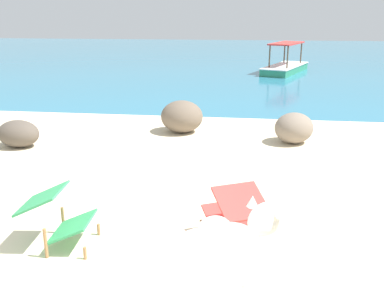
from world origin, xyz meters
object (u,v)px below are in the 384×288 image
Objects in this scene: deck_chair_far at (234,211)px; boat_green at (285,66)px; deck_chair_near at (58,214)px; cow at (194,275)px.

deck_chair_far is 15.24m from boat_green.
boat_green is (3.59, 15.48, -0.13)m from deck_chair_near.
deck_chair_near is at bearing 85.40° from cow.
deck_chair_near is 0.21× the size of boat_green.
deck_chair_far is at bearing 6.13° from deck_chair_near.
cow is 17.02m from boat_green.
deck_chair_near and deck_chair_far have the same top height.
cow is 1.93× the size of deck_chair_far.
boat_green is at bearing 73.35° from deck_chair_near.
deck_chair_far is (1.91, 0.33, 0.00)m from deck_chair_near.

